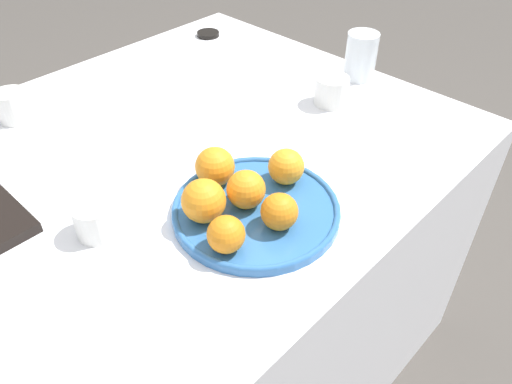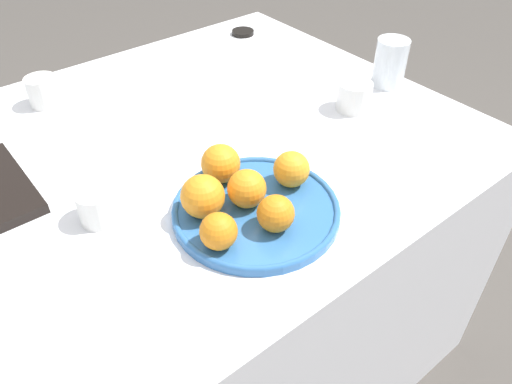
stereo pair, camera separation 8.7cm
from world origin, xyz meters
TOP-DOWN VIEW (x-y plane):
  - ground_plane at (0.00, 0.00)m, footprint 12.00×12.00m
  - table at (0.00, 0.00)m, footprint 1.34×1.00m
  - fruit_platter at (0.04, -0.28)m, footprint 0.30×0.30m
  - orange_0 at (0.03, -0.26)m, footprint 0.07×0.07m
  - orange_1 at (0.03, -0.34)m, footprint 0.06×0.06m
  - orange_2 at (-0.06, -0.31)m, footprint 0.06×0.06m
  - orange_3 at (0.13, -0.26)m, footprint 0.07×0.07m
  - orange_4 at (-0.04, -0.23)m, footprint 0.08×0.08m
  - orange_5 at (0.04, -0.17)m, footprint 0.07×0.07m
  - water_glass at (0.61, -0.10)m, footprint 0.08×0.08m
  - cup_0 at (-0.11, 0.34)m, footprint 0.07×0.07m
  - cup_1 at (0.45, -0.13)m, footprint 0.08×0.08m
  - cup_2 at (-0.18, -0.11)m, footprint 0.07×0.07m
  - soy_dish at (0.52, 0.38)m, footprint 0.07×0.07m

SIDE VIEW (x-z plane):
  - ground_plane at x=0.00m, z-range 0.00..0.00m
  - table at x=0.00m, z-range 0.00..0.75m
  - soy_dish at x=0.52m, z-range 0.75..0.76m
  - fruit_platter at x=0.04m, z-range 0.75..0.77m
  - cup_2 at x=-0.18m, z-range 0.75..0.81m
  - cup_1 at x=0.45m, z-range 0.75..0.82m
  - cup_0 at x=-0.11m, z-range 0.75..0.82m
  - orange_2 at x=-0.06m, z-range 0.77..0.83m
  - orange_1 at x=0.03m, z-range 0.77..0.83m
  - orange_3 at x=0.13m, z-range 0.77..0.83m
  - orange_0 at x=0.03m, z-range 0.77..0.84m
  - orange_5 at x=0.04m, z-range 0.77..0.84m
  - orange_4 at x=-0.04m, z-range 0.77..0.84m
  - water_glass at x=0.61m, z-range 0.75..0.87m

